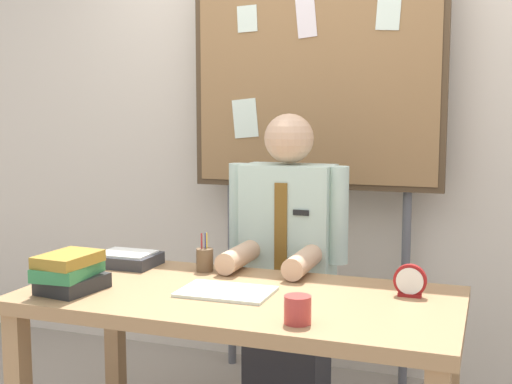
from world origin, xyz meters
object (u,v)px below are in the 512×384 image
bulletin_board (315,78)px  paper_tray (127,259)px  desk_clock (410,282)px  book_stack (70,272)px  pen_holder (205,260)px  coffee_mug (298,310)px  person (287,277)px  open_notebook (226,292)px  desk (239,317)px

bulletin_board → paper_tray: (-0.61, -0.80, -0.79)m
desk_clock → book_stack: bearing=-163.4°
pen_holder → paper_tray: 0.36m
desk_clock → coffee_mug: bearing=-124.4°
coffee_mug → pen_holder: pen_holder is taller
person → open_notebook: bearing=-93.9°
person → coffee_mug: 0.92m
person → book_stack: 1.00m
person → paper_tray: bearing=-149.8°
bulletin_board → open_notebook: bulletin_board is taller
person → book_stack: (-0.59, -0.79, 0.16)m
desk_clock → pen_holder: bearing=173.5°
book_stack → open_notebook: bearing=17.0°
desk → open_notebook: bearing=-154.7°
bulletin_board → desk_clock: (0.59, -0.88, -0.77)m
bulletin_board → pen_holder: 1.13m
book_stack → desk_clock: bearing=16.6°
paper_tray → person: bearing=30.2°
open_notebook → desk_clock: 0.66m
bulletin_board → open_notebook: (-0.04, -1.07, -0.81)m
open_notebook → desk_clock: size_ratio=2.84×
open_notebook → coffee_mug: bearing=-35.4°
desk → desk_clock: 0.63m
coffee_mug → paper_tray: (-0.91, 0.51, -0.02)m
book_stack → paper_tray: size_ratio=1.01×
desk_clock → pen_holder: pen_holder is taller
desk → person: person is taller
person → desk_clock: size_ratio=11.68×
open_notebook → paper_tray: bearing=155.2°
coffee_mug → pen_holder: size_ratio=0.55×
paper_tray → open_notebook: bearing=-24.8°
book_stack → coffee_mug: book_stack is taller
person → pen_holder: size_ratio=8.59×
open_notebook → bulletin_board: bearing=87.7°
bulletin_board → coffee_mug: bulletin_board is taller
desk → bulletin_board: bearing=90.0°
person → coffee_mug: person is taller
paper_tray → book_stack: bearing=-87.3°
book_stack → open_notebook: book_stack is taller
bulletin_board → pen_holder: (-0.25, -0.79, -0.77)m
bulletin_board → pen_holder: bulletin_board is taller
desk → person: 0.60m
person → book_stack: person is taller
person → book_stack: bearing=-126.9°
bulletin_board → pen_holder: bearing=-107.9°
bulletin_board → open_notebook: bearing=-92.3°
coffee_mug → open_notebook: bearing=144.6°
open_notebook → desk_clock: bearing=16.2°
desk_clock → paper_tray: desk_clock is taller
person → bulletin_board: (-0.00, 0.45, 0.90)m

